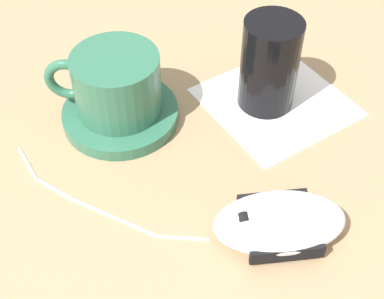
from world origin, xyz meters
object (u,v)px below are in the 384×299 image
Objects in this scene: saucer at (121,114)px; drinking_glass at (269,64)px; computer_mouse at (279,222)px; coffee_cup at (115,83)px.

drinking_glass reaches higher than saucer.
computer_mouse is 0.17m from drinking_glass.
computer_mouse is at bearing -72.07° from coffee_cup.
coffee_cup is 0.21m from computer_mouse.
saucer is 0.21m from computer_mouse.
coffee_cup reaches higher than computer_mouse.
saucer is 0.93× the size of computer_mouse.
drinking_glass is at bearing -18.20° from saucer.
coffee_cup is at bearing 107.93° from computer_mouse.
computer_mouse is (0.07, -0.20, -0.03)m from coffee_cup.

